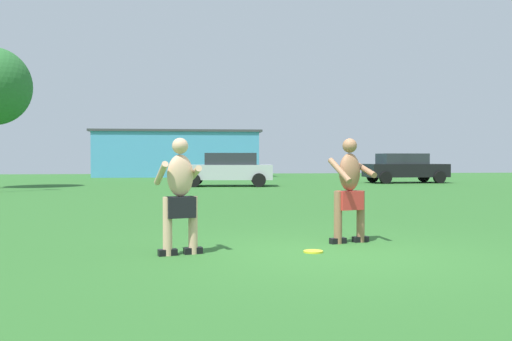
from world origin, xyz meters
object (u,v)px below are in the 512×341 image
player_near (350,188)px  frisbee (313,252)px  car_silver_near_post (228,169)px  player_in_black (180,193)px  car_black_mid_lot (404,168)px

player_near → frisbee: size_ratio=5.88×
player_near → car_silver_near_post: player_near is taller
player_in_black → frisbee: player_in_black is taller
player_in_black → car_silver_near_post: 18.85m
car_black_mid_lot → frisbee: bearing=-114.6°
player_near → car_silver_near_post: bearing=92.4°
frisbee → car_silver_near_post: (0.00, 18.79, 0.81)m
player_near → frisbee: player_near is taller
player_near → frisbee: 1.42m
player_near → player_in_black: player_near is taller
frisbee → car_silver_near_post: car_silver_near_post is taller
car_silver_near_post → car_black_mid_lot: same height
player_near → car_black_mid_lot: player_near is taller
frisbee → player_in_black: bearing=179.0°
frisbee → player_near: bearing=46.6°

